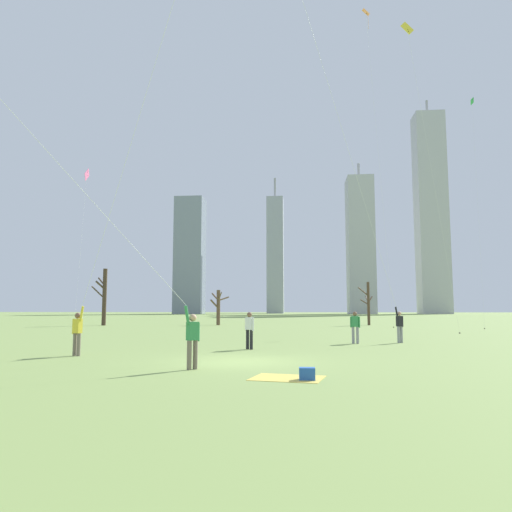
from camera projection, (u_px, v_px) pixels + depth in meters
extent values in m
plane|color=#7A934C|center=(240.00, 362.00, 16.32)|extent=(400.00, 400.00, 0.00)
cylinder|color=#726656|center=(195.00, 355.00, 14.30)|extent=(0.14, 0.14, 0.85)
cylinder|color=#726656|center=(189.00, 355.00, 14.15)|extent=(0.14, 0.14, 0.85)
cube|color=#338C4C|center=(193.00, 331.00, 14.30)|extent=(0.37, 0.39, 0.54)
sphere|color=tan|center=(193.00, 318.00, 14.34)|extent=(0.22, 0.22, 0.22)
cylinder|color=#338C4C|center=(198.00, 332.00, 14.44)|extent=(0.09, 0.09, 0.55)
cylinder|color=#338C4C|center=(187.00, 315.00, 14.21)|extent=(0.20, 0.21, 0.56)
cylinder|color=silver|center=(11.00, 111.00, 12.57)|extent=(8.27, 5.22, 10.11)
cylinder|color=#726656|center=(75.00, 344.00, 18.33)|extent=(0.14, 0.14, 0.85)
cylinder|color=#726656|center=(79.00, 345.00, 18.22)|extent=(0.14, 0.14, 0.85)
cube|color=yellow|center=(77.00, 326.00, 18.35)|extent=(0.39, 0.32, 0.54)
sphere|color=brown|center=(78.00, 316.00, 18.40)|extent=(0.22, 0.22, 0.22)
cylinder|color=yellow|center=(74.00, 327.00, 18.46)|extent=(0.09, 0.09, 0.55)
cylinder|color=yellow|center=(82.00, 313.00, 18.30)|extent=(0.22, 0.17, 0.56)
cylinder|color=silver|center=(167.00, 23.00, 15.93)|extent=(7.97, 6.15, 18.60)
cylinder|color=gray|center=(401.00, 335.00, 25.18)|extent=(0.14, 0.14, 0.85)
cylinder|color=gray|center=(399.00, 335.00, 25.06)|extent=(0.14, 0.14, 0.85)
cube|color=black|center=(400.00, 321.00, 25.20)|extent=(0.39, 0.37, 0.54)
sphere|color=tan|center=(399.00, 314.00, 25.24)|extent=(0.22, 0.22, 0.22)
cylinder|color=black|center=(402.00, 322.00, 25.31)|extent=(0.09, 0.09, 0.55)
cylinder|color=black|center=(397.00, 312.00, 25.14)|extent=(0.21, 0.20, 0.56)
cylinder|color=silver|center=(341.00, 127.00, 23.82)|extent=(5.77, 5.17, 17.64)
cylinder|color=black|center=(248.00, 339.00, 21.25)|extent=(0.14, 0.14, 0.85)
cylinder|color=black|center=(251.00, 340.00, 21.11)|extent=(0.14, 0.14, 0.85)
cube|color=white|center=(249.00, 324.00, 21.26)|extent=(0.39, 0.36, 0.54)
sphere|color=brown|center=(249.00, 315.00, 21.30)|extent=(0.22, 0.22, 0.22)
cylinder|color=white|center=(246.00, 324.00, 21.39)|extent=(0.09, 0.09, 0.55)
cylinder|color=white|center=(253.00, 324.00, 21.12)|extent=(0.09, 0.09, 0.55)
cylinder|color=gray|center=(353.00, 335.00, 24.62)|extent=(0.14, 0.14, 0.85)
cylinder|color=gray|center=(358.00, 335.00, 24.54)|extent=(0.14, 0.14, 0.85)
cube|color=#338C4C|center=(355.00, 321.00, 24.66)|extent=(0.38, 0.29, 0.54)
sphere|color=brown|center=(355.00, 314.00, 24.70)|extent=(0.22, 0.22, 0.22)
cylinder|color=#338C4C|center=(351.00, 322.00, 24.73)|extent=(0.09, 0.09, 0.55)
cylinder|color=#338C4C|center=(359.00, 322.00, 24.58)|extent=(0.09, 0.09, 0.55)
cube|color=orange|center=(366.00, 12.00, 43.89)|extent=(0.80, 0.60, 0.90)
cylinder|color=black|center=(366.00, 12.00, 43.89)|extent=(0.31, 0.19, 0.56)
cylinder|color=orange|center=(368.00, 22.00, 43.67)|extent=(0.02, 0.02, 1.35)
cylinder|color=silver|center=(380.00, 171.00, 44.33)|extent=(2.41, 4.21, 28.51)
cylinder|color=#3F3833|center=(394.00, 327.00, 44.77)|extent=(0.10, 0.10, 0.08)
cube|color=pink|center=(87.00, 175.00, 46.63)|extent=(0.22, 1.33, 1.32)
cylinder|color=black|center=(87.00, 175.00, 46.63)|extent=(0.21, 0.08, 0.86)
cylinder|color=silver|center=(81.00, 247.00, 43.81)|extent=(1.25, 4.02, 14.58)
cylinder|color=#3F3833|center=(74.00, 329.00, 40.98)|extent=(0.10, 0.10, 0.08)
cube|color=green|center=(472.00, 101.00, 48.75)|extent=(0.56, 0.75, 0.88)
cylinder|color=black|center=(472.00, 101.00, 48.75)|extent=(0.24, 0.10, 0.56)
cylinder|color=silver|center=(478.00, 206.00, 45.35)|extent=(1.56, 4.58, 22.53)
cylinder|color=#3F3833|center=(485.00, 328.00, 41.95)|extent=(0.10, 0.10, 0.08)
cube|color=yellow|center=(407.00, 28.00, 34.00)|extent=(1.03, 0.48, 1.09)
cylinder|color=black|center=(407.00, 28.00, 34.00)|extent=(0.18, 0.21, 0.70)
cylinder|color=silver|center=(433.00, 181.00, 34.15)|extent=(3.58, 2.96, 21.36)
cylinder|color=#3F3833|center=(460.00, 333.00, 34.30)|extent=(0.10, 0.10, 0.08)
cube|color=#D8BF4C|center=(288.00, 378.00, 12.43)|extent=(2.04, 1.73, 0.01)
cube|color=#2659B2|center=(307.00, 374.00, 12.10)|extent=(0.40, 0.28, 0.30)
cylinder|color=#4C3828|center=(368.00, 303.00, 51.44)|extent=(0.30, 0.30, 4.58)
cylinder|color=#4C3828|center=(370.00, 300.00, 51.84)|extent=(0.65, 0.89, 0.76)
cylinder|color=#4C3828|center=(369.00, 291.00, 52.07)|extent=(0.39, 1.07, 0.67)
cylinder|color=#4C3828|center=(365.00, 302.00, 51.82)|extent=(0.86, 0.80, 0.66)
cylinder|color=#4C3828|center=(367.00, 299.00, 52.41)|extent=(0.15, 1.90, 0.82)
cylinder|color=#4C3828|center=(363.00, 291.00, 51.62)|extent=(1.14, 0.15, 1.01)
cylinder|color=brown|center=(218.00, 307.00, 51.62)|extent=(0.39, 0.39, 3.73)
cylinder|color=brown|center=(215.00, 297.00, 52.63)|extent=(1.17, 1.84, 0.95)
cylinder|color=brown|center=(224.00, 299.00, 52.17)|extent=(1.10, 1.13, 0.53)
cylinder|color=brown|center=(215.00, 304.00, 51.31)|extent=(0.90, 0.98, 1.01)
cylinder|color=brown|center=(220.00, 296.00, 51.10)|extent=(0.66, 1.37, 0.93)
cylinder|color=brown|center=(218.00, 300.00, 52.23)|extent=(0.45, 1.12, 0.62)
cylinder|color=#423326|center=(104.00, 297.00, 50.82)|extent=(0.44, 0.44, 5.95)
cylinder|color=#423326|center=(102.00, 282.00, 51.27)|extent=(1.09, 0.69, 0.98)
cylinder|color=#423326|center=(98.00, 292.00, 50.51)|extent=(1.23, 0.98, 1.34)
cylinder|color=#423326|center=(100.00, 285.00, 50.63)|extent=(0.90, 0.93, 0.94)
cube|color=#B2B2B7|center=(431.00, 212.00, 155.65)|extent=(9.12, 8.33, 65.10)
cylinder|color=#99999E|center=(427.00, 108.00, 159.41)|extent=(0.80, 0.80, 4.93)
cube|color=gray|center=(190.00, 255.00, 154.94)|extent=(8.95, 8.14, 37.23)
cube|color=#9EA3AD|center=(275.00, 255.00, 170.35)|extent=(5.79, 6.24, 40.98)
cylinder|color=#99999E|center=(275.00, 188.00, 172.93)|extent=(0.80, 0.80, 7.20)
cube|color=#B2B2B7|center=(360.00, 245.00, 153.38)|extent=(8.11, 10.77, 43.30)
cylinder|color=#99999E|center=(359.00, 171.00, 155.98)|extent=(0.80, 0.80, 5.00)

